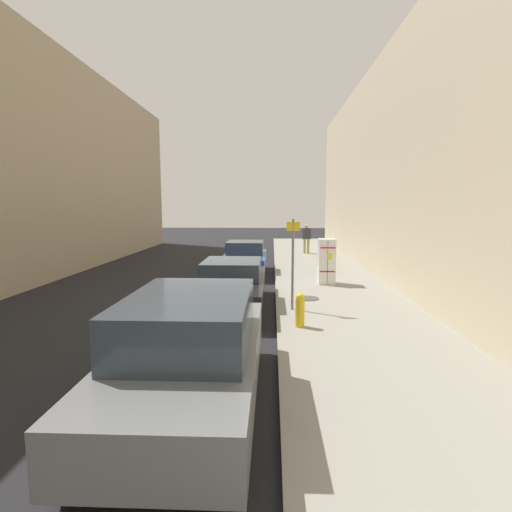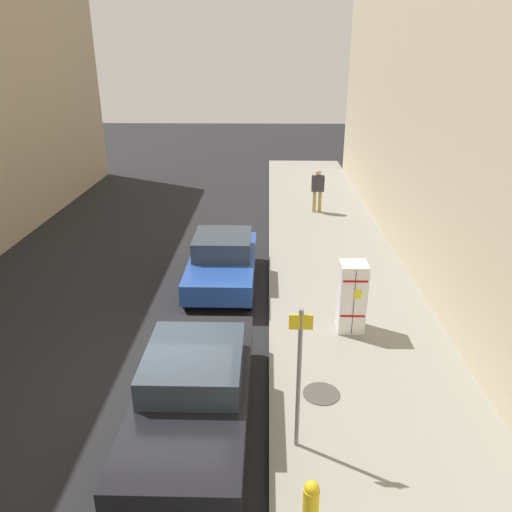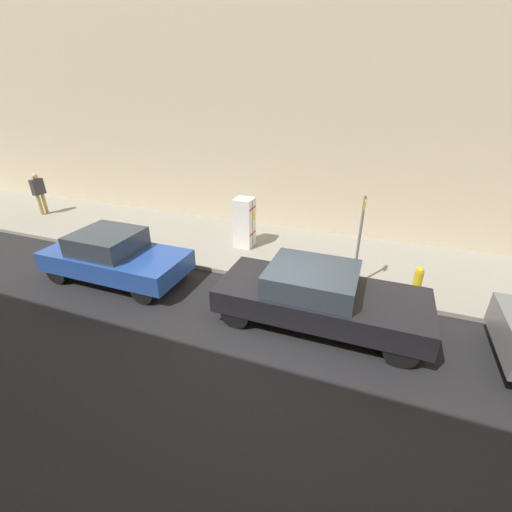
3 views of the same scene
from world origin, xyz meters
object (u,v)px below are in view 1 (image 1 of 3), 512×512
at_px(parked_hatchback_blue, 245,258).
at_px(parked_sedan_dark, 232,284).
at_px(street_sign_post, 293,259).
at_px(fire_hydrant, 300,310).
at_px(discarded_refrigerator, 326,261).
at_px(parked_suv_gray, 190,351).
at_px(pedestrian_walking_far, 307,236).

xyz_separation_m(parked_hatchback_blue, parked_sedan_dark, (0.00, 5.81, -0.00)).
height_order(street_sign_post, fire_hydrant, street_sign_post).
bearing_deg(fire_hydrant, discarded_refrigerator, -104.00).
bearing_deg(parked_suv_gray, parked_hatchback_blue, -90.00).
bearing_deg(parked_sedan_dark, discarded_refrigerator, -135.43).
bearing_deg(parked_sedan_dark, parked_suv_gray, 90.00).
height_order(street_sign_post, parked_hatchback_blue, street_sign_post).
distance_m(fire_hydrant, parked_sedan_dark, 2.89).
relative_size(fire_hydrant, parked_sedan_dark, 0.17).
height_order(fire_hydrant, parked_hatchback_blue, parked_hatchback_blue).
bearing_deg(parked_hatchback_blue, pedestrian_walking_far, -115.97).
distance_m(discarded_refrigerator, fire_hydrant, 5.52).
bearing_deg(parked_hatchback_blue, parked_suv_gray, 90.00).
height_order(parked_hatchback_blue, parked_suv_gray, parked_suv_gray).
relative_size(street_sign_post, fire_hydrant, 3.08).
bearing_deg(parked_hatchback_blue, fire_hydrant, 103.11).
distance_m(street_sign_post, fire_hydrant, 1.86).
relative_size(discarded_refrigerator, pedestrian_walking_far, 0.96).
bearing_deg(parked_hatchback_blue, parked_sedan_dark, 90.00).
relative_size(fire_hydrant, parked_hatchback_blue, 0.20).
xyz_separation_m(discarded_refrigerator, parked_suv_gray, (3.20, 9.09, -0.06)).
distance_m(street_sign_post, parked_hatchback_blue, 6.73).
relative_size(parked_hatchback_blue, parked_suv_gray, 0.85).
bearing_deg(street_sign_post, pedestrian_walking_far, -96.49).
height_order(pedestrian_walking_far, parked_sedan_dark, pedestrian_walking_far).
bearing_deg(pedestrian_walking_far, discarded_refrigerator, 9.15).
xyz_separation_m(discarded_refrigerator, pedestrian_walking_far, (-0.06, -9.34, 0.18)).
xyz_separation_m(pedestrian_walking_far, parked_sedan_dark, (3.25, 12.49, -0.41)).
relative_size(street_sign_post, pedestrian_walking_far, 1.46).
xyz_separation_m(discarded_refrigerator, parked_hatchback_blue, (3.20, -2.66, -0.23)).
bearing_deg(parked_suv_gray, fire_hydrant, -116.47).
bearing_deg(street_sign_post, fire_hydrant, 93.80).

